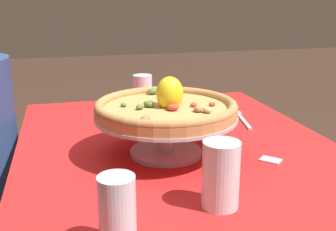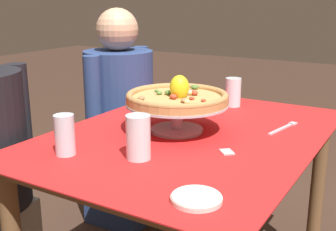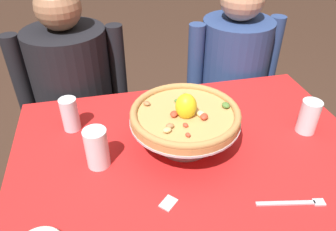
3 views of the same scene
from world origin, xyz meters
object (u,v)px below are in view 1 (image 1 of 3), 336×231
water_glass_side_left (221,179)px  sugar_packet (271,160)px  water_glass_back_left (117,217)px  pizza (166,107)px  dinner_fork (242,119)px  water_glass_side_right (143,94)px  pizza_stand (166,127)px

water_glass_side_left → sugar_packet: water_glass_side_left is taller
water_glass_back_left → sugar_packet: (0.27, -0.42, -0.05)m
pizza → dinner_fork: size_ratio=1.85×
pizza → water_glass_side_right: size_ratio=2.89×
dinner_fork → sugar_packet: size_ratio=3.95×
pizza_stand → dinner_fork: (0.24, -0.32, -0.07)m
water_glass_side_right → water_glass_back_left: bearing=166.3°
pizza_stand → water_glass_side_right: water_glass_side_right is taller
pizza → water_glass_side_left: bearing=-173.1°
sugar_packet → water_glass_side_right: bearing=21.1°
pizza → sugar_packet: 0.30m
water_glass_back_left → dinner_fork: (0.62, -0.50, -0.05)m
pizza → pizza_stand: bearing=92.8°
water_glass_side_right → water_glass_side_left: water_glass_side_left is taller
pizza_stand → dinner_fork: 0.41m
sugar_packet → water_glass_side_left: bearing=131.3°
pizza_stand → pizza: bearing=-87.2°
water_glass_side_right → dinner_fork: water_glass_side_right is taller
dinner_fork → sugar_packet: (-0.35, 0.08, -0.00)m
water_glass_side_left → pizza: bearing=6.9°
pizza → water_glass_side_right: 0.46m
water_glass_side_right → sugar_packet: bearing=-158.9°
pizza_stand → water_glass_side_left: size_ratio=2.73×
sugar_packet → dinner_fork: bearing=-12.7°
pizza_stand → water_glass_side_right: (0.46, -0.03, -0.02)m
sugar_packet → water_glass_back_left: bearing=122.6°
pizza_stand → water_glass_back_left: size_ratio=2.90×
water_glass_back_left → sugar_packet: size_ratio=2.55×
water_glass_side_left → water_glass_side_right: bearing=0.8°
pizza → sugar_packet: size_ratio=7.32×
water_glass_side_left → sugar_packet: bearing=-48.7°
water_glass_back_left → water_glass_side_right: bearing=-13.7°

